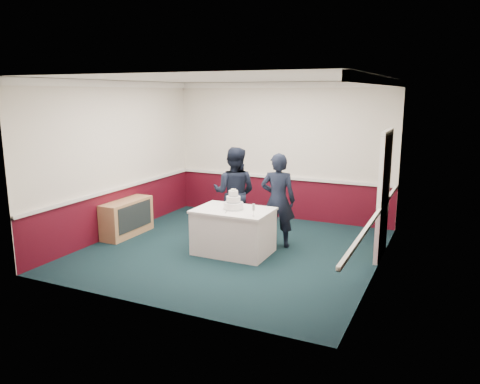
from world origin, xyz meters
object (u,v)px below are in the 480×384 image
at_px(sideboard, 127,218).
at_px(person_man, 234,193).
at_px(person_woman, 278,200).
at_px(cake_knife, 227,212).
at_px(champagne_flute, 253,208).
at_px(wedding_cake, 233,203).
at_px(cake_table, 233,231).

bearing_deg(sideboard, person_man, 21.65).
bearing_deg(sideboard, person_woman, 11.97).
bearing_deg(cake_knife, person_woman, 42.23).
relative_size(person_man, person_woman, 1.02).
bearing_deg(champagne_flute, person_woman, 85.95).
relative_size(wedding_cake, cake_knife, 1.65).
height_order(sideboard, wedding_cake, wedding_cake).
xyz_separation_m(cake_knife, champagne_flute, (0.53, -0.08, 0.14)).
xyz_separation_m(cake_table, wedding_cake, (0.00, 0.00, 0.50)).
distance_m(cake_knife, person_woman, 1.07).
bearing_deg(cake_knife, person_man, 95.33).
distance_m(sideboard, champagne_flute, 2.94).
bearing_deg(wedding_cake, cake_knife, -98.53).
bearing_deg(wedding_cake, cake_table, -90.00).
xyz_separation_m(champagne_flute, person_man, (-0.89, 1.12, -0.05)).
bearing_deg(wedding_cake, person_woman, 50.16).
height_order(cake_knife, person_man, person_man).
bearing_deg(cake_knife, wedding_cake, 67.87).
xyz_separation_m(wedding_cake, champagne_flute, (0.50, -0.28, 0.03)).
height_order(cake_knife, champagne_flute, champagne_flute).
bearing_deg(person_woman, cake_table, 38.11).
distance_m(cake_table, champagne_flute, 0.78).
relative_size(cake_table, wedding_cake, 3.63).
distance_m(sideboard, person_man, 2.19).
height_order(cake_table, wedding_cake, wedding_cake).
distance_m(wedding_cake, cake_knife, 0.23).
xyz_separation_m(cake_knife, person_man, (-0.36, 1.04, 0.09)).
bearing_deg(person_man, cake_knife, 99.74).
relative_size(sideboard, wedding_cake, 3.30).
bearing_deg(champagne_flute, wedding_cake, 150.75).
xyz_separation_m(person_man, person_woman, (0.96, -0.16, -0.02)).
bearing_deg(champagne_flute, cake_knife, 171.42).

